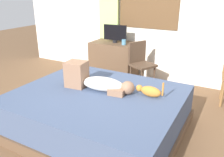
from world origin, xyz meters
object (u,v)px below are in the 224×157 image
Objects in this scene: bed at (98,111)px; chair_by_desk at (140,62)px; desk at (114,60)px; tv_monitor at (115,33)px; person_lying at (96,81)px; cup at (124,42)px; cat at (149,91)px.

chair_by_desk is (-0.06, 1.56, 0.25)m from bed.
bed is 2.34× the size of desk.
tv_monitor is 0.83m from chair_by_desk.
desk is 0.76m from chair_by_desk.
person_lying is at bearing -69.53° from tv_monitor.
tv_monitor is (-0.73, 1.83, 0.67)m from bed.
chair_by_desk is at bearing -22.38° from cup.
person_lying is 1.46m from chair_by_desk.
tv_monitor is at bearing 111.83° from bed.
chair_by_desk reaches higher than cat.
bed is at bearing -50.34° from person_lying.
desk is at bearing 160.77° from cup.
person_lying is at bearing -91.12° from chair_by_desk.
desk is 0.51m from cup.
cup is at bearing 103.77° from person_lying.
desk reaches higher than bed.
cup is 0.54m from chair_by_desk.
person_lying is 1.68m from cup.
desk is 0.55m from tv_monitor.
bed is 2.45× the size of chair_by_desk.
cat is 1.86m from cup.
chair_by_desk is (0.67, -0.27, -0.41)m from tv_monitor.
cup is at bearing 126.04° from cat.
bed is 2.24× the size of person_lying.
cat is at bearing -49.54° from desk.
person_lying is 1.10× the size of chair_by_desk.
tv_monitor reaches higher than desk.
person_lying is at bearing 129.66° from bed.
tv_monitor reaches higher than chair_by_desk.
cup is (-0.49, 1.73, 0.54)m from bed.
chair_by_desk is (0.03, 1.45, -0.12)m from person_lying.
person_lying reaches higher than cat.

